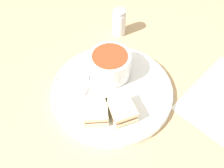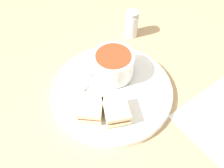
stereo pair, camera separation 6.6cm
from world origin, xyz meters
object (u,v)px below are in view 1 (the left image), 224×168
at_px(soup_bowl, 110,64).
at_px(salt_shaker, 119,23).
at_px(spoon, 84,87).
at_px(sandwich_half_near, 96,111).
at_px(sandwich_half_far, 121,110).

relative_size(soup_bowl, salt_shaker, 1.26).
bearing_deg(soup_bowl, spoon, 172.35).
bearing_deg(soup_bowl, salt_shaker, 36.68).
bearing_deg(soup_bowl, sandwich_half_near, -149.00).
distance_m(spoon, sandwich_half_near, 0.09).
height_order(spoon, salt_shaker, salt_shaker).
relative_size(spoon, sandwich_half_far, 1.29).
bearing_deg(sandwich_half_near, soup_bowl, 31.00).
distance_m(sandwich_half_far, salt_shaker, 0.31).
distance_m(sandwich_half_near, sandwich_half_far, 0.06).
relative_size(soup_bowl, spoon, 0.98).
distance_m(spoon, sandwich_half_far, 0.12).
bearing_deg(spoon, soup_bowl, 140.14).
xyz_separation_m(soup_bowl, sandwich_half_far, (-0.07, -0.11, -0.02)).
distance_m(sandwich_half_near, salt_shaker, 0.32).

